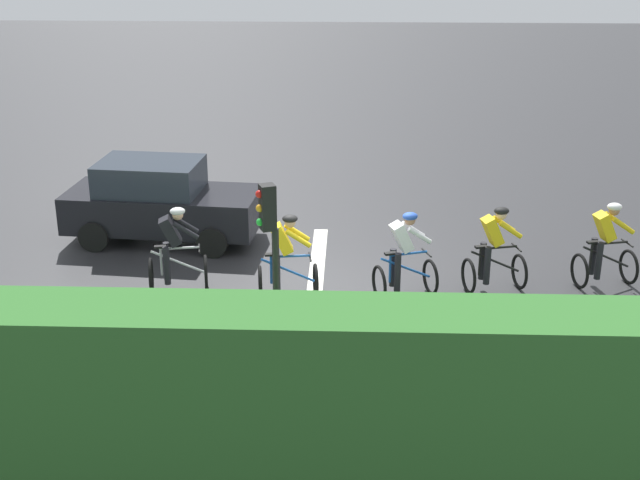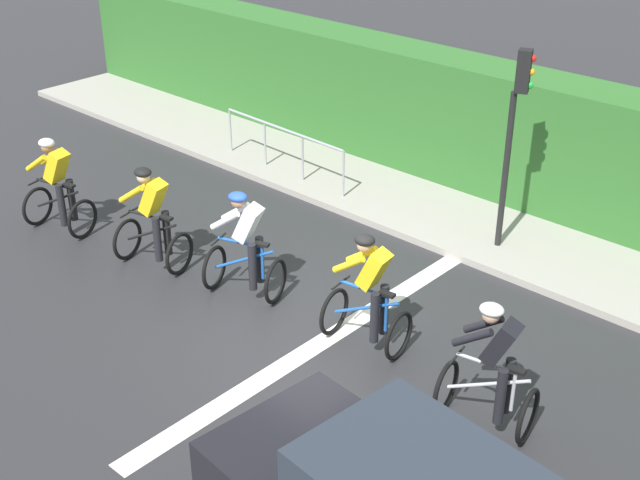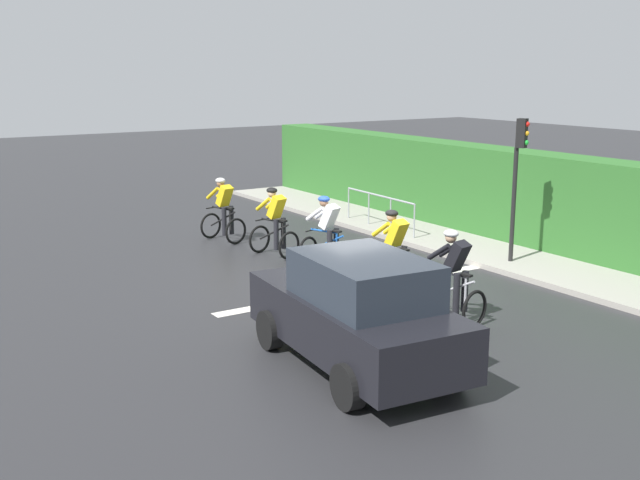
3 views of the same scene
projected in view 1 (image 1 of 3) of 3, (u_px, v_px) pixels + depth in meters
ground_plane at (334, 295)px, 16.43m from camera, size 80.00×80.00×0.00m
sidewalk_kerb at (470, 425)px, 12.23m from camera, size 2.80×19.79×0.12m
stone_wall_low at (480, 446)px, 11.29m from camera, size 0.44×19.79×0.68m
hedge_wall at (488, 401)px, 10.70m from camera, size 1.10×19.79×2.38m
road_marking_stop_line at (314, 294)px, 16.44m from camera, size 7.00×0.30×0.01m
cyclist_lead at (605, 247)px, 16.55m from camera, size 0.91×1.21×1.66m
cyclist_second at (494, 251)px, 16.33m from camera, size 0.92×1.21×1.66m
cyclist_mid at (404, 258)px, 16.05m from camera, size 0.99×1.24×1.66m
cyclist_fourth at (286, 260)px, 15.95m from camera, size 0.82×1.16×1.66m
cyclist_trailing at (175, 252)px, 16.32m from camera, size 0.86×1.18×1.66m
car_black at (160, 201)px, 18.82m from camera, size 2.17×4.24×1.76m
traffic_light_near_crossing at (272, 261)px, 12.16m from camera, size 0.26×0.30×3.34m
pedestrian_railing_kerbside at (598, 351)px, 12.74m from camera, size 0.19×3.19×1.03m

